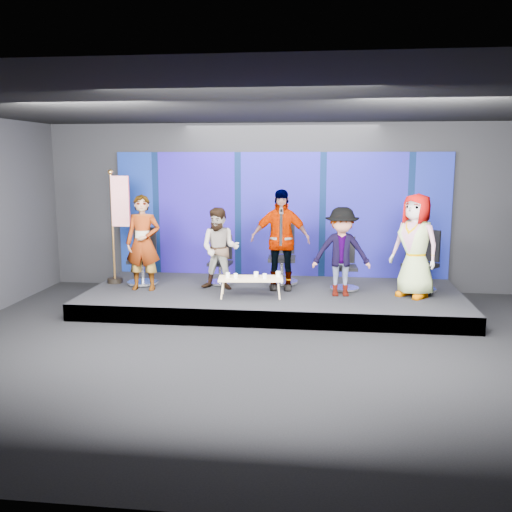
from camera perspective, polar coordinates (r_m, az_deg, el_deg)
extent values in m
plane|color=black|center=(8.55, 0.22, -9.24)|extent=(10.00, 10.00, 0.00)
cube|color=black|center=(12.10, 2.44, 4.89)|extent=(10.00, 0.02, 3.50)
cube|color=black|center=(4.26, -6.07, -4.43)|extent=(10.00, 0.02, 3.50)
cube|color=black|center=(8.11, 0.23, 14.84)|extent=(10.00, 8.00, 0.02)
cube|color=black|center=(10.89, 1.76, -4.21)|extent=(7.00, 3.00, 0.30)
cube|color=navy|center=(12.07, 2.41, 4.16)|extent=(7.00, 0.08, 2.60)
cylinder|color=silver|center=(11.56, -11.24, -2.65)|extent=(0.65, 0.65, 0.06)
cylinder|color=silver|center=(11.51, -11.28, -1.48)|extent=(0.07, 0.07, 0.42)
cube|color=black|center=(11.47, -11.31, -0.45)|extent=(0.52, 0.52, 0.07)
cube|color=black|center=(11.65, -11.03, 1.44)|extent=(0.46, 0.07, 0.58)
imported|color=black|center=(10.96, -11.23, 1.31)|extent=(0.67, 0.46, 1.81)
cylinder|color=silver|center=(11.40, -3.60, -2.67)|extent=(0.58, 0.58, 0.05)
cylinder|color=silver|center=(11.36, -3.61, -1.64)|extent=(0.06, 0.06, 0.36)
cube|color=black|center=(11.32, -3.62, -0.74)|extent=(0.46, 0.46, 0.06)
cube|color=black|center=(11.48, -3.38, 0.92)|extent=(0.40, 0.07, 0.50)
imported|color=black|center=(10.82, -3.62, 0.72)|extent=(0.79, 0.64, 1.56)
cylinder|color=silver|center=(11.40, 2.58, -2.63)|extent=(0.69, 0.69, 0.07)
cylinder|color=silver|center=(11.35, 2.59, -1.38)|extent=(0.08, 0.08, 0.44)
cube|color=black|center=(11.31, 2.60, -0.28)|extent=(0.55, 0.55, 0.08)
cube|color=black|center=(11.51, 2.67, 1.75)|extent=(0.49, 0.07, 0.61)
imported|color=black|center=(10.79, 2.44, 1.64)|extent=(1.13, 0.51, 1.91)
cylinder|color=silver|center=(10.99, 8.82, -3.23)|extent=(0.60, 0.60, 0.06)
cylinder|color=silver|center=(10.95, 8.85, -2.13)|extent=(0.07, 0.07, 0.38)
cube|color=black|center=(10.91, 8.88, -1.17)|extent=(0.48, 0.48, 0.07)
cube|color=black|center=(11.08, 8.81, 0.62)|extent=(0.41, 0.07, 0.52)
imported|color=black|center=(10.41, 8.54, 0.42)|extent=(1.08, 0.66, 1.62)
cylinder|color=silver|center=(11.19, 15.97, -3.25)|extent=(0.91, 0.91, 0.06)
cylinder|color=silver|center=(11.14, 16.03, -2.00)|extent=(0.08, 0.08, 0.43)
cube|color=black|center=(11.10, 16.09, -0.91)|extent=(0.73, 0.73, 0.08)
cube|color=black|center=(11.26, 16.85, 1.05)|extent=(0.40, 0.35, 0.59)
imported|color=black|center=(10.59, 15.65, 1.00)|extent=(1.08, 1.04, 1.86)
cube|color=tan|center=(10.28, -0.54, -2.27)|extent=(1.20, 0.61, 0.04)
cylinder|color=tan|center=(10.15, -3.41, -3.47)|extent=(0.03, 0.03, 0.32)
cylinder|color=tan|center=(10.52, -3.27, -2.99)|extent=(0.03, 0.03, 0.32)
cylinder|color=tan|center=(10.13, 2.31, -3.48)|extent=(0.03, 0.03, 0.32)
cylinder|color=tan|center=(10.50, 2.24, -3.00)|extent=(0.03, 0.03, 0.32)
cylinder|color=silver|center=(10.29, -2.85, -1.91)|extent=(0.08, 0.08, 0.09)
cylinder|color=silver|center=(10.23, -2.04, -1.99)|extent=(0.07, 0.07, 0.09)
cylinder|color=silver|center=(10.32, 0.01, -1.85)|extent=(0.08, 0.08, 0.10)
cylinder|color=silver|center=(10.17, 0.88, -2.04)|extent=(0.08, 0.08, 0.09)
cylinder|color=silver|center=(10.33, 2.24, -1.82)|extent=(0.09, 0.09, 0.10)
cylinder|color=black|center=(11.83, -13.91, -2.39)|extent=(0.30, 0.30, 0.09)
cylinder|color=gold|center=(11.65, -14.13, 2.82)|extent=(0.04, 0.04, 2.07)
sphere|color=gold|center=(11.57, -14.36, 8.14)|extent=(0.10, 0.10, 0.10)
cube|color=red|center=(11.51, -13.41, 5.35)|extent=(0.36, 0.07, 0.99)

